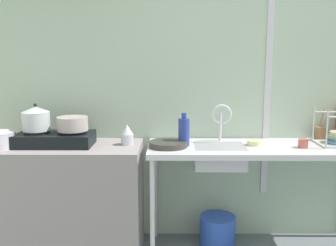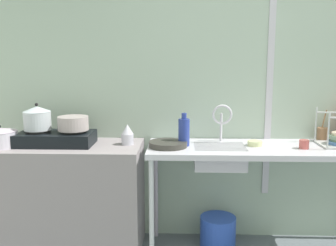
% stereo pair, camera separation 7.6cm
% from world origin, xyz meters
% --- Properties ---
extents(wall_back, '(5.46, 0.10, 2.48)m').
position_xyz_m(wall_back, '(0.00, 1.78, 1.24)').
color(wall_back, '#A8BBA6').
rests_on(wall_back, ground).
extents(wall_metal_strip, '(0.05, 0.01, 1.99)m').
position_xyz_m(wall_metal_strip, '(-0.07, 1.72, 1.36)').
color(wall_metal_strip, silver).
extents(counter_concrete, '(1.18, 0.55, 0.82)m').
position_xyz_m(counter_concrete, '(-1.64, 1.46, 0.41)').
color(counter_concrete, gray).
rests_on(counter_concrete, ground).
extents(counter_sink, '(1.62, 0.55, 0.82)m').
position_xyz_m(counter_sink, '(-0.19, 1.46, 0.76)').
color(counter_sink, silver).
rests_on(counter_sink, ground).
extents(stove, '(0.55, 0.30, 0.11)m').
position_xyz_m(stove, '(-1.68, 1.46, 0.87)').
color(stove, black).
rests_on(stove, counter_concrete).
extents(pot_on_left_burner, '(0.20, 0.20, 0.20)m').
position_xyz_m(pot_on_left_burner, '(-1.82, 1.46, 1.03)').
color(pot_on_left_burner, silver).
rests_on(pot_on_left_burner, stove).
extents(pot_on_right_burner, '(0.22, 0.22, 0.10)m').
position_xyz_m(pot_on_right_burner, '(-1.55, 1.46, 0.99)').
color(pot_on_right_burner, '#A79794').
rests_on(pot_on_right_burner, stove).
extents(percolator, '(0.09, 0.09, 0.15)m').
position_xyz_m(percolator, '(-1.15, 1.49, 0.90)').
color(percolator, silver).
rests_on(percolator, counter_concrete).
extents(sink_basin, '(0.37, 0.30, 0.16)m').
position_xyz_m(sink_basin, '(-0.47, 1.45, 0.75)').
color(sink_basin, silver).
rests_on(sink_basin, counter_sink).
extents(faucet, '(0.15, 0.09, 0.29)m').
position_xyz_m(faucet, '(-0.44, 1.58, 1.02)').
color(faucet, silver).
rests_on(faucet, counter_sink).
extents(frying_pan, '(0.28, 0.28, 0.04)m').
position_xyz_m(frying_pan, '(-0.85, 1.42, 0.84)').
color(frying_pan, '#34332C').
rests_on(frying_pan, counter_sink).
extents(cup_by_rack, '(0.07, 0.07, 0.06)m').
position_xyz_m(cup_by_rack, '(0.12, 1.40, 0.86)').
color(cup_by_rack, '#B5504A').
rests_on(cup_by_rack, counter_sink).
extents(small_bowl_on_drainboard, '(0.11, 0.11, 0.04)m').
position_xyz_m(small_bowl_on_drainboard, '(-0.21, 1.48, 0.84)').
color(small_bowl_on_drainboard, beige).
rests_on(small_bowl_on_drainboard, counter_sink).
extents(bottle_by_sink, '(0.08, 0.08, 0.24)m').
position_xyz_m(bottle_by_sink, '(-0.73, 1.46, 0.93)').
color(bottle_by_sink, navy).
rests_on(bottle_by_sink, counter_sink).
extents(utensil_jar, '(0.08, 0.08, 0.24)m').
position_xyz_m(utensil_jar, '(0.35, 1.67, 0.88)').
color(utensil_jar, '#916644').
rests_on(utensil_jar, counter_sink).
extents(bucket_on_floor, '(0.28, 0.28, 0.24)m').
position_xyz_m(bucket_on_floor, '(-0.46, 1.53, 0.12)').
color(bucket_on_floor, blue).
rests_on(bucket_on_floor, ground).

